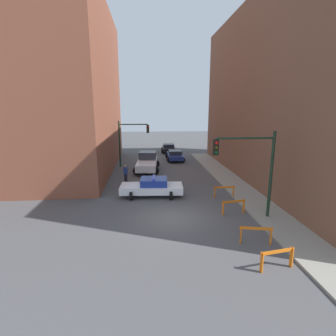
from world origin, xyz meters
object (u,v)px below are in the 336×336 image
(traffic_light_near, at_px, (253,162))
(police_car, at_px, (152,187))
(traffic_light_far, at_px, (129,137))
(barrier_mid, at_px, (256,232))
(pedestrian_crossing, at_px, (126,174))
(parked_car_near, at_px, (175,155))
(barrier_front, at_px, (277,256))
(barrier_back, at_px, (234,205))
(parked_car_mid, at_px, (169,148))
(white_truck, at_px, (147,162))
(barrier_corner, at_px, (224,190))

(traffic_light_near, bearing_deg, police_car, 140.87)
(traffic_light_far, xyz_separation_m, barrier_mid, (7.17, -18.25, -2.78))
(pedestrian_crossing, bearing_deg, barrier_mid, 5.79)
(parked_car_near, bearing_deg, barrier_mid, -85.24)
(barrier_front, xyz_separation_m, barrier_back, (0.14, 5.91, 0.00))
(parked_car_mid, height_order, barrier_back, parked_car_mid)
(white_truck, xyz_separation_m, barrier_front, (5.22, -18.38, -0.29))
(parked_car_mid, relative_size, barrier_front, 2.77)
(parked_car_mid, relative_size, barrier_corner, 2.74)
(police_car, xyz_separation_m, white_truck, (-0.30, 8.57, 0.18))
(police_car, relative_size, pedestrian_crossing, 2.89)
(traffic_light_far, relative_size, barrier_back, 3.28)
(traffic_light_near, relative_size, barrier_corner, 3.25)
(parked_car_mid, height_order, barrier_mid, parked_car_mid)
(traffic_light_far, distance_m, police_car, 11.12)
(police_car, relative_size, white_truck, 0.87)
(traffic_light_near, xyz_separation_m, pedestrian_crossing, (-8.04, 8.53, -2.67))
(white_truck, bearing_deg, parked_car_near, 59.47)
(parked_car_near, distance_m, barrier_corner, 14.74)
(traffic_light_far, relative_size, barrier_corner, 3.25)
(white_truck, height_order, barrier_back, white_truck)
(barrier_front, bearing_deg, barrier_mid, 90.13)
(traffic_light_far, distance_m, barrier_corner, 14.02)
(traffic_light_near, xyz_separation_m, police_car, (-5.77, 4.70, -2.81))
(parked_car_near, height_order, barrier_back, parked_car_near)
(barrier_mid, relative_size, barrier_back, 1.00)
(traffic_light_far, distance_m, barrier_mid, 19.80)
(parked_car_near, relative_size, pedestrian_crossing, 2.60)
(parked_car_near, distance_m, pedestrian_crossing, 11.34)
(barrier_mid, bearing_deg, pedestrian_crossing, 121.92)
(white_truck, distance_m, pedestrian_crossing, 5.12)
(traffic_light_near, bearing_deg, pedestrian_crossing, 133.31)
(traffic_light_near, distance_m, barrier_front, 5.95)
(traffic_light_far, relative_size, barrier_mid, 3.29)
(traffic_light_far, relative_size, barrier_front, 3.29)
(white_truck, distance_m, barrier_front, 19.11)
(barrier_front, relative_size, barrier_corner, 0.99)
(traffic_light_far, xyz_separation_m, barrier_corner, (7.62, -11.43, -2.78))
(parked_car_mid, distance_m, barrier_front, 29.84)
(parked_car_near, height_order, barrier_corner, parked_car_near)
(pedestrian_crossing, distance_m, barrier_corner, 8.97)
(police_car, distance_m, white_truck, 8.57)
(traffic_light_near, height_order, barrier_corner, traffic_light_near)
(traffic_light_far, bearing_deg, police_car, -77.92)
(traffic_light_near, height_order, parked_car_near, traffic_light_near)
(barrier_back, height_order, barrier_corner, same)
(barrier_mid, bearing_deg, white_truck, 107.78)
(barrier_corner, bearing_deg, traffic_light_far, 123.68)
(traffic_light_far, distance_m, barrier_front, 21.78)
(parked_car_near, xyz_separation_m, barrier_front, (1.63, -23.53, -0.06))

